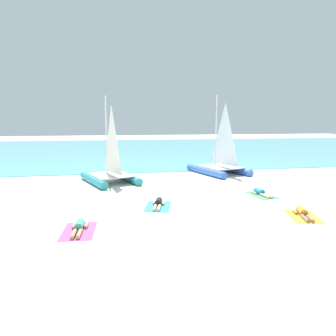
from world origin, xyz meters
TOP-DOWN VIEW (x-y plane):
  - ground_plane at (0.00, 10.00)m, footprint 120.00×120.00m
  - ocean_water at (0.00, 30.10)m, footprint 120.00×40.00m
  - sailboat_blue at (4.62, 8.89)m, footprint 3.91×4.96m
  - sailboat_teal at (-3.18, 7.01)m, footprint 3.87×4.73m
  - towel_leftmost at (-4.28, -1.49)m, footprint 1.21×1.96m
  - sunbather_leftmost at (-4.28, -1.43)m, footprint 0.56×1.57m
  - towel_center_left at (-1.09, 1.10)m, footprint 1.55×2.12m
  - sunbather_center_left at (-1.07, 1.16)m, footprint 0.78×1.55m
  - towel_center_right at (4.43, -1.42)m, footprint 1.58×2.13m
  - sunbather_center_right at (4.45, -1.35)m, footprint 0.81×1.55m
  - towel_rightmost at (4.50, 2.25)m, footprint 1.27×1.99m
  - sunbather_rightmost at (4.49, 2.31)m, footprint 0.58×1.57m

SIDE VIEW (x-z plane):
  - ground_plane at x=0.00m, z-range 0.00..0.00m
  - towel_leftmost at x=-4.28m, z-range 0.00..0.01m
  - towel_center_left at x=-1.09m, z-range 0.00..0.01m
  - towel_center_right at x=4.43m, z-range 0.00..0.01m
  - towel_rightmost at x=4.50m, z-range 0.00..0.01m
  - ocean_water at x=0.00m, z-range 0.00..0.05m
  - sunbather_leftmost at x=-4.28m, z-range -0.02..0.28m
  - sunbather_center_left at x=-1.07m, z-range -0.02..0.28m
  - sunbather_center_right at x=4.45m, z-range -0.02..0.28m
  - sunbather_rightmost at x=4.49m, z-range -0.02..0.28m
  - sailboat_teal at x=-3.18m, z-range -1.87..3.45m
  - sailboat_blue at x=4.62m, z-range -1.99..3.67m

